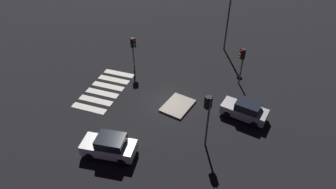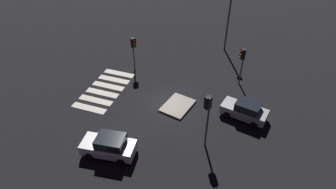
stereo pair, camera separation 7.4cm
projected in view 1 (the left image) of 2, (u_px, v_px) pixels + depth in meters
ground_plane at (168, 103)px, 25.03m from camera, size 80.00×80.00×0.00m
traffic_island at (178, 106)px, 24.64m from camera, size 3.28×2.73×0.18m
car_white at (109, 146)px, 20.00m from camera, size 2.18×4.02×1.69m
car_silver at (245, 110)px, 23.11m from camera, size 2.31×3.92×1.62m
traffic_light_north at (208, 109)px, 19.25m from camera, size 0.54×0.53×4.44m
traffic_light_west at (242, 58)px, 25.69m from camera, size 0.54×0.53×3.75m
traffic_light_south at (133, 46)px, 27.56m from camera, size 0.54×0.53×3.66m
street_lamp at (230, 6)px, 29.68m from camera, size 0.56×0.56×7.49m
crosswalk_near at (105, 89)px, 26.64m from camera, size 6.45×3.20×0.02m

